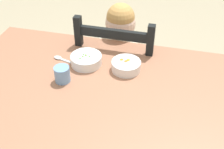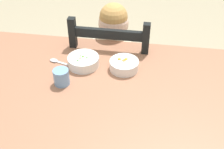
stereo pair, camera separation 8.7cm
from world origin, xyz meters
The scene contains 7 objects.
dining_table centered at (0.00, 0.00, 0.67)m, with size 1.55×0.83×0.77m.
dining_chair centered at (-0.12, 0.46, 0.45)m, with size 0.42×0.42×0.94m.
child_figure centered at (-0.12, 0.46, 0.63)m, with size 0.32×0.31×0.96m.
bowl_of_peas centered at (-0.22, 0.16, 0.80)m, with size 0.15×0.15×0.05m.
bowl_of_carrots centered at (-0.02, 0.16, 0.80)m, with size 0.14×0.14×0.05m.
spoon centered at (-0.35, 0.17, 0.78)m, with size 0.14×0.06×0.01m.
drinking_cup centered at (-0.28, 0.01, 0.81)m, with size 0.07×0.07×0.07m, color #6F9ED7.
Camera 1 is at (0.18, -0.91, 1.59)m, focal length 45.73 mm.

